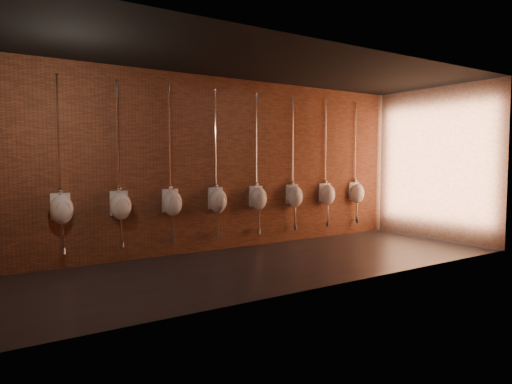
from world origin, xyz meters
TOP-DOWN VIEW (x-y plane):
  - ground at (0.00, 0.00)m, footprint 8.50×8.50m
  - room_shell at (0.00, 0.00)m, footprint 8.54×3.04m
  - urinal_0 at (-2.92, 1.38)m, footprint 0.34×0.30m
  - urinal_1 at (-2.02, 1.38)m, footprint 0.34×0.30m
  - urinal_2 at (-1.13, 1.38)m, footprint 0.34×0.30m
  - urinal_3 at (-0.24, 1.38)m, footprint 0.34×0.30m
  - urinal_4 at (0.66, 1.38)m, footprint 0.34×0.30m
  - urinal_5 at (1.55, 1.38)m, footprint 0.34×0.30m
  - urinal_6 at (2.45, 1.38)m, footprint 0.34×0.30m
  - urinal_7 at (3.34, 1.38)m, footprint 0.34×0.30m

SIDE VIEW (x-z plane):
  - ground at x=0.00m, z-range 0.00..0.00m
  - urinal_0 at x=-2.92m, z-range -0.41..2.30m
  - urinal_1 at x=-2.02m, z-range -0.41..2.30m
  - urinal_2 at x=-1.13m, z-range -0.41..2.30m
  - urinal_3 at x=-0.24m, z-range -0.41..2.30m
  - urinal_4 at x=0.66m, z-range -0.41..2.30m
  - urinal_5 at x=1.55m, z-range -0.41..2.30m
  - urinal_6 at x=2.45m, z-range -0.41..2.30m
  - urinal_7 at x=3.34m, z-range -0.41..2.30m
  - room_shell at x=0.00m, z-range 0.40..3.62m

